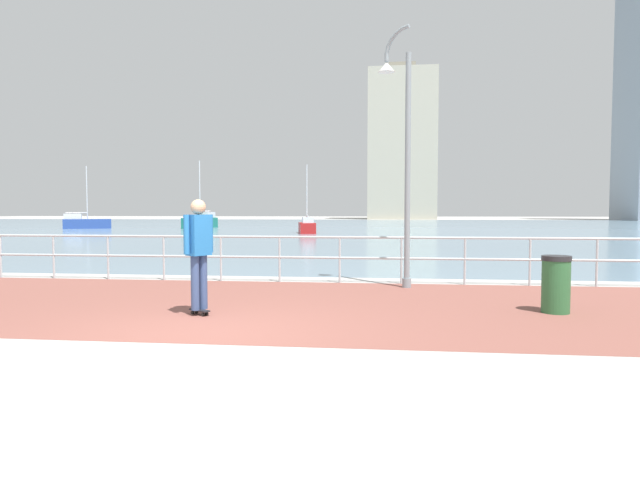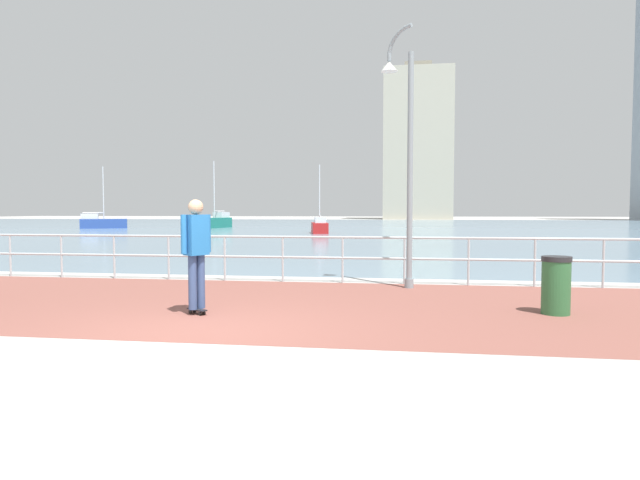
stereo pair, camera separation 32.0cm
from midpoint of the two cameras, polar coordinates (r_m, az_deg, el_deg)
The scene contains 11 objects.
ground at distance 47.00m, azimuth 5.31°, elevation 1.07°, with size 220.00×220.00×0.00m, color #ADAAA5.
brick_paving at distance 9.79m, azimuth -6.71°, elevation -6.62°, with size 28.00×5.90×0.01m, color brown.
harbor_water at distance 57.35m, azimuth 5.87°, elevation 1.44°, with size 180.00×88.00×0.00m, color #6B899E.
waterfront_railing at distance 12.56m, azimuth -3.22°, elevation -1.06°, with size 25.25×0.06×1.08m.
lamppost at distance 11.84m, azimuth 9.62°, elevation 9.99°, with size 0.74×0.57×5.57m.
skateboarder at distance 8.74m, azimuth -11.91°, elevation -0.53°, with size 0.40×0.51×1.83m.
trash_bin at distance 9.48m, azimuth 24.54°, elevation -4.36°, with size 0.46×0.46×0.93m.
sailboat_navy at distance 54.80m, azimuth -21.84°, elevation 1.73°, with size 4.25×3.05×5.80m.
sailboat_blue at distance 39.97m, azimuth 0.19°, elevation 1.43°, with size 1.80×3.75×5.06m.
sailboat_gray at distance 53.19m, azimuth -10.82°, elevation 1.93°, with size 2.19×4.74×6.41m.
tower_steel at distance 111.47m, azimuth 10.27°, elevation 9.65°, with size 13.02×16.63×30.56m.
Camera 2 is at (2.68, -6.88, 1.65)m, focal length 30.33 mm.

